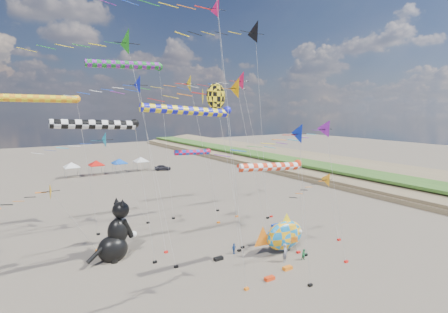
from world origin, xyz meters
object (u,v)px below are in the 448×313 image
cat_inflatable (115,230)px  child_blue (234,249)px  person_adult (285,253)px  fish_inflatable (284,235)px  parked_car (163,168)px  child_green (304,255)px

cat_inflatable → child_blue: (10.29, -5.14, -2.40)m
person_adult → child_blue: 5.16m
person_adult → child_blue: (-3.09, 4.12, -0.34)m
fish_inflatable → person_adult: fish_inflatable is taller
fish_inflatable → person_adult: size_ratio=3.36×
cat_inflatable → parked_car: 48.92m
fish_inflatable → child_green: bearing=-81.6°
fish_inflatable → parked_car: (7.96, 50.76, -1.13)m
cat_inflatable → child_green: (15.19, -9.98, -2.41)m
child_green → child_blue: size_ratio=0.99×
parked_car → cat_inflatable: bearing=173.7°
person_adult → parked_car: person_adult is taller
fish_inflatable → cat_inflatable: bearing=153.1°
child_green → child_blue: 6.88m
cat_inflatable → parked_car: bearing=42.2°
fish_inflatable → child_green: size_ratio=5.49×
person_adult → parked_car: 53.33m
fish_inflatable → child_green: (0.36, -2.45, -1.24)m
person_adult → child_green: bearing=-48.6°
cat_inflatable → child_blue: bearing=-46.6°
child_blue → fish_inflatable: bearing=-43.3°
child_blue → parked_car: bearing=60.0°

